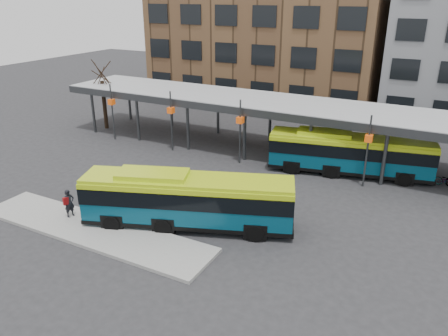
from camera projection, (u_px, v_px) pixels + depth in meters
ground at (210, 231)px, 23.32m from camera, size 120.00×120.00×0.00m
boarding_island at (93, 230)px, 23.21m from camera, size 14.00×3.00×0.18m
canopy at (295, 107)px, 32.43m from camera, size 40.00×6.53×4.80m
tree at (104, 102)px, 40.06m from camera, size 1.64×1.64×5.60m
building_brick at (271, 0)px, 49.77m from camera, size 26.00×14.00×22.00m
bus_front at (187, 199)px, 23.22m from camera, size 11.30×6.13×3.08m
bus_rear at (349, 153)px, 30.06m from camera, size 11.15×4.47×3.01m
pedestrian at (69, 203)px, 24.15m from camera, size 0.53×0.67×1.59m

